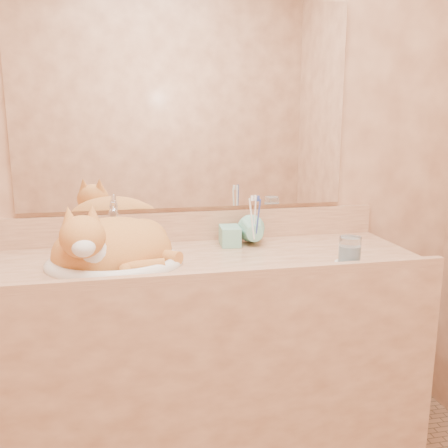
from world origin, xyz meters
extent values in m
cube|color=#9C6547|center=(0.00, 1.00, 1.25)|extent=(2.40, 0.02, 2.50)
cube|color=white|center=(0.00, 0.99, 1.39)|extent=(1.30, 0.02, 0.80)
imported|color=#78C0A6|center=(0.15, 0.82, 0.93)|extent=(0.08, 0.08, 0.17)
imported|color=#78C0A6|center=(0.24, 0.82, 0.90)|extent=(0.12, 0.12, 0.10)
cylinder|color=white|center=(0.49, 0.53, 0.85)|extent=(0.10, 0.10, 0.01)
cylinder|color=silver|center=(0.49, 0.53, 0.90)|extent=(0.07, 0.07, 0.09)
camera|label=1|loc=(-0.26, -0.98, 1.34)|focal=40.00mm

